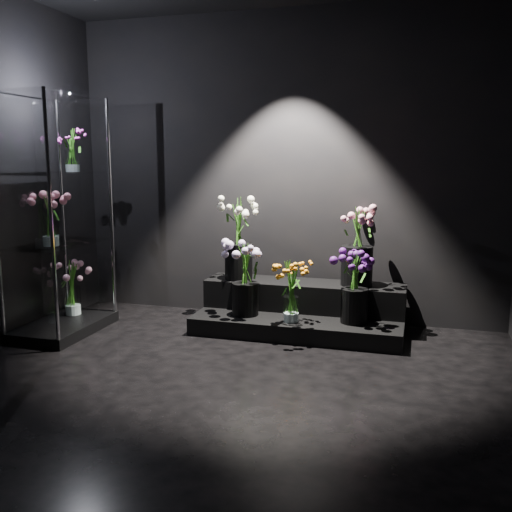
% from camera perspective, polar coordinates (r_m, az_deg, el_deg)
% --- Properties ---
extents(floor, '(4.00, 4.00, 0.00)m').
position_cam_1_polar(floor, '(3.70, -4.70, -14.03)').
color(floor, black).
rests_on(floor, ground).
extents(wall_back, '(4.00, 0.00, 4.00)m').
position_cam_1_polar(wall_back, '(5.30, 2.86, 8.77)').
color(wall_back, black).
rests_on(wall_back, floor).
extents(display_riser, '(1.78, 0.79, 0.40)m').
position_cam_1_polar(display_riser, '(5.08, 4.56, -5.42)').
color(display_riser, black).
rests_on(display_riser, floor).
extents(display_case, '(0.55, 0.91, 2.00)m').
position_cam_1_polar(display_case, '(5.08, -19.23, 3.70)').
color(display_case, black).
rests_on(display_case, floor).
extents(bouquet_orange_bells, '(0.32, 0.32, 0.51)m').
position_cam_1_polar(bouquet_orange_bells, '(4.71, 3.55, -3.48)').
color(bouquet_orange_bells, white).
rests_on(bouquet_orange_bells, display_riser).
extents(bouquet_lilac, '(0.43, 0.43, 0.62)m').
position_cam_1_polar(bouquet_lilac, '(4.89, -1.10, -1.80)').
color(bouquet_lilac, black).
rests_on(bouquet_lilac, display_riser).
extents(bouquet_purple, '(0.39, 0.39, 0.59)m').
position_cam_1_polar(bouquet_purple, '(4.73, 9.85, -2.62)').
color(bouquet_purple, black).
rests_on(bouquet_purple, display_riser).
extents(bouquet_cream_roses, '(0.39, 0.39, 0.75)m').
position_cam_1_polar(bouquet_cream_roses, '(5.16, -1.77, 2.29)').
color(bouquet_cream_roses, black).
rests_on(bouquet_cream_roses, display_riser).
extents(bouquet_pink_roses, '(0.44, 0.44, 0.69)m').
position_cam_1_polar(bouquet_pink_roses, '(4.99, 10.11, 1.50)').
color(bouquet_pink_roses, black).
rests_on(bouquet_pink_roses, display_riser).
extents(bouquet_case_pink, '(0.41, 0.41, 0.45)m').
position_cam_1_polar(bouquet_case_pink, '(4.92, -19.94, 3.74)').
color(bouquet_case_pink, white).
rests_on(bouquet_case_pink, display_case).
extents(bouquet_case_magenta, '(0.24, 0.24, 0.36)m').
position_cam_1_polar(bouquet_case_magenta, '(5.17, -17.95, 10.06)').
color(bouquet_case_magenta, white).
rests_on(bouquet_case_magenta, display_case).
extents(bouquet_case_base_pink, '(0.36, 0.36, 0.48)m').
position_cam_1_polar(bouquet_case_base_pink, '(5.39, -17.93, -2.97)').
color(bouquet_case_base_pink, white).
rests_on(bouquet_case_base_pink, display_case).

